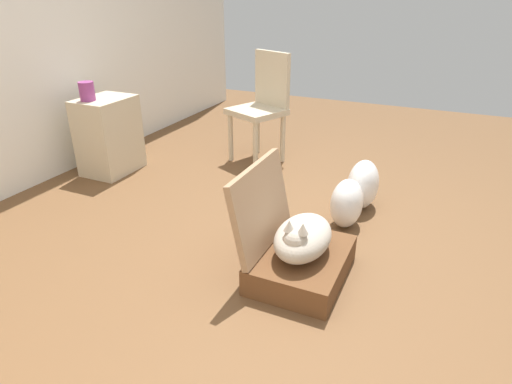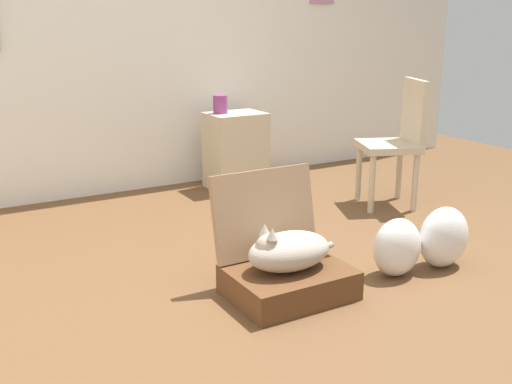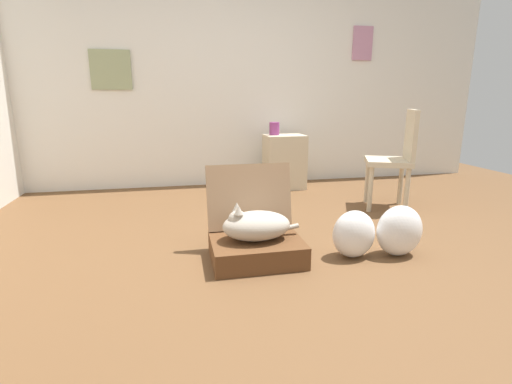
{
  "view_description": "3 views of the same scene",
  "coord_description": "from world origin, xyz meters",
  "px_view_note": "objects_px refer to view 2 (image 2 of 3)",
  "views": [
    {
      "loc": [
        -2.1,
        -0.7,
        1.42
      ],
      "look_at": [
        0.02,
        0.28,
        0.32
      ],
      "focal_mm": 30.52,
      "sensor_mm": 36.0,
      "label": 1
    },
    {
      "loc": [
        -1.77,
        -2.42,
        1.33
      ],
      "look_at": [
        -0.05,
        0.53,
        0.36
      ],
      "focal_mm": 42.25,
      "sensor_mm": 36.0,
      "label": 2
    },
    {
      "loc": [
        -0.71,
        -2.34,
        1.04
      ],
      "look_at": [
        -0.13,
        0.38,
        0.34
      ],
      "focal_mm": 26.4,
      "sensor_mm": 36.0,
      "label": 3
    }
  ],
  "objects_px": {
    "plastic_bag_clear": "(444,237)",
    "side_table": "(236,151)",
    "vase_tall": "(220,104)",
    "cat": "(287,250)",
    "plastic_bag_white": "(397,247)",
    "suitcase_base": "(289,282)",
    "chair": "(398,139)"
  },
  "relations": [
    {
      "from": "plastic_bag_clear",
      "to": "side_table",
      "type": "xyz_separation_m",
      "value": [
        -0.2,
        2.07,
        0.14
      ]
    },
    {
      "from": "plastic_bag_clear",
      "to": "side_table",
      "type": "distance_m",
      "value": 2.08
    },
    {
      "from": "cat",
      "to": "plastic_bag_clear",
      "type": "relative_size",
      "value": 1.49
    },
    {
      "from": "plastic_bag_white",
      "to": "cat",
      "type": "bearing_deg",
      "value": 173.29
    },
    {
      "from": "suitcase_base",
      "to": "chair",
      "type": "xyz_separation_m",
      "value": [
        1.54,
        0.92,
        0.43
      ]
    },
    {
      "from": "vase_tall",
      "to": "cat",
      "type": "bearing_deg",
      "value": -107.99
    },
    {
      "from": "cat",
      "to": "plastic_bag_clear",
      "type": "height_order",
      "value": "cat"
    },
    {
      "from": "suitcase_base",
      "to": "cat",
      "type": "distance_m",
      "value": 0.17
    },
    {
      "from": "plastic_bag_white",
      "to": "plastic_bag_clear",
      "type": "height_order",
      "value": "plastic_bag_clear"
    },
    {
      "from": "plastic_bag_clear",
      "to": "side_table",
      "type": "height_order",
      "value": "side_table"
    },
    {
      "from": "plastic_bag_clear",
      "to": "chair",
      "type": "relative_size",
      "value": 0.37
    },
    {
      "from": "cat",
      "to": "chair",
      "type": "height_order",
      "value": "chair"
    },
    {
      "from": "plastic_bag_white",
      "to": "suitcase_base",
      "type": "bearing_deg",
      "value": 173.22
    },
    {
      "from": "plastic_bag_white",
      "to": "side_table",
      "type": "distance_m",
      "value": 2.04
    },
    {
      "from": "suitcase_base",
      "to": "vase_tall",
      "type": "relative_size",
      "value": 4.07
    },
    {
      "from": "plastic_bag_clear",
      "to": "chair",
      "type": "height_order",
      "value": "chair"
    },
    {
      "from": "vase_tall",
      "to": "side_table",
      "type": "bearing_deg",
      "value": -21.73
    },
    {
      "from": "suitcase_base",
      "to": "vase_tall",
      "type": "xyz_separation_m",
      "value": [
        0.64,
        2.0,
        0.62
      ]
    },
    {
      "from": "suitcase_base",
      "to": "plastic_bag_white",
      "type": "distance_m",
      "value": 0.65
    },
    {
      "from": "cat",
      "to": "vase_tall",
      "type": "bearing_deg",
      "value": 72.01
    },
    {
      "from": "plastic_bag_clear",
      "to": "side_table",
      "type": "relative_size",
      "value": 0.56
    },
    {
      "from": "suitcase_base",
      "to": "side_table",
      "type": "height_order",
      "value": "side_table"
    },
    {
      "from": "suitcase_base",
      "to": "side_table",
      "type": "distance_m",
      "value": 2.11
    },
    {
      "from": "plastic_bag_clear",
      "to": "chair",
      "type": "xyz_separation_m",
      "value": [
        0.59,
        1.03,
        0.33
      ]
    },
    {
      "from": "plastic_bag_white",
      "to": "vase_tall",
      "type": "relative_size",
      "value": 2.23
    },
    {
      "from": "plastic_bag_clear",
      "to": "chair",
      "type": "distance_m",
      "value": 1.23
    },
    {
      "from": "suitcase_base",
      "to": "cat",
      "type": "height_order",
      "value": "cat"
    },
    {
      "from": "side_table",
      "to": "chair",
      "type": "relative_size",
      "value": 0.66
    },
    {
      "from": "suitcase_base",
      "to": "plastic_bag_clear",
      "type": "height_order",
      "value": "plastic_bag_clear"
    },
    {
      "from": "cat",
      "to": "side_table",
      "type": "relative_size",
      "value": 0.84
    },
    {
      "from": "suitcase_base",
      "to": "plastic_bag_white",
      "type": "relative_size",
      "value": 1.82
    },
    {
      "from": "chair",
      "to": "plastic_bag_clear",
      "type": "bearing_deg",
      "value": -6.49
    }
  ]
}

